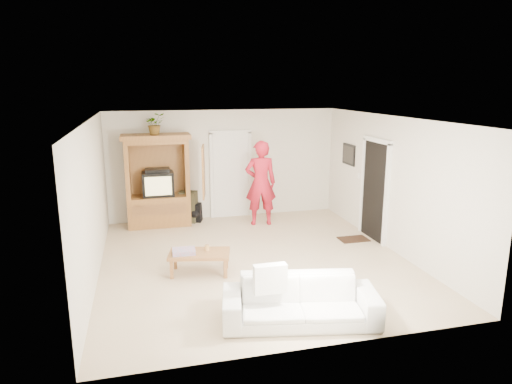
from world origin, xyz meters
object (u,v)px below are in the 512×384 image
sofa (300,301)px  coffee_table (199,255)px  man (261,183)px  armoire (159,187)px

sofa → coffee_table: size_ratio=1.87×
man → coffee_table: 3.13m
armoire → coffee_table: size_ratio=1.87×
armoire → sofa: bearing=-71.9°
man → coffee_table: man is taller
armoire → man: 2.32m
armoire → coffee_table: 3.12m
man → sofa: man is taller
man → coffee_table: size_ratio=1.74×
sofa → coffee_table: sofa is taller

